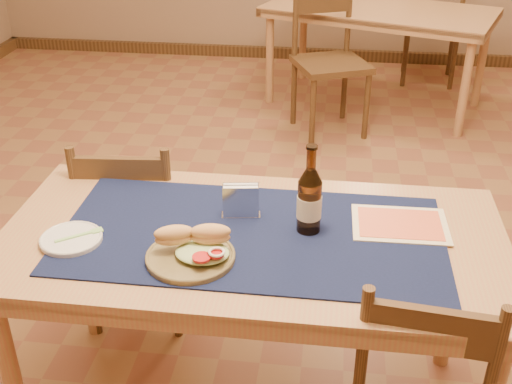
# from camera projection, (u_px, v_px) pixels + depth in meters

# --- Properties ---
(main_table) EXTENTS (1.60, 0.80, 0.75)m
(main_table) POSITION_uv_depth(u_px,v_px,m) (252.00, 257.00, 2.06)
(main_table) COLOR #9F7C4B
(main_table) RESTS_ON ground
(placemat) EXTENTS (1.20, 0.60, 0.01)m
(placemat) POSITION_uv_depth(u_px,v_px,m) (252.00, 234.00, 2.02)
(placemat) COLOR #10173B
(placemat) RESTS_ON main_table
(baseboard) EXTENTS (6.00, 7.00, 0.10)m
(baseboard) POSITION_uv_depth(u_px,v_px,m) (275.00, 268.00, 3.05)
(baseboard) COLOR #4F351C
(baseboard) RESTS_ON ground
(back_table) EXTENTS (1.81, 1.31, 0.75)m
(back_table) POSITION_uv_depth(u_px,v_px,m) (379.00, 19.00, 4.75)
(back_table) COLOR #9F7C4B
(back_table) RESTS_ON ground
(chair_main_far) EXTENTS (0.44, 0.44, 0.87)m
(chair_main_far) POSITION_uv_depth(u_px,v_px,m) (135.00, 226.00, 2.62)
(chair_main_far) COLOR #4F351C
(chair_main_far) RESTS_ON ground
(chair_back_near) EXTENTS (0.60, 0.60, 0.99)m
(chair_back_near) POSITION_uv_depth(u_px,v_px,m) (329.00, 59.00, 4.40)
(chair_back_near) COLOR #4F351C
(chair_back_near) RESTS_ON ground
(chair_back_far) EXTENTS (0.49, 0.49, 0.98)m
(chair_back_far) POSITION_uv_depth(u_px,v_px,m) (433.00, 22.00, 5.28)
(chair_back_far) COLOR #4F351C
(chair_back_far) RESTS_ON ground
(sandwich_plate) EXTENTS (0.27, 0.27, 0.10)m
(sandwich_plate) POSITION_uv_depth(u_px,v_px,m) (194.00, 251.00, 1.88)
(sandwich_plate) COLOR brown
(sandwich_plate) RESTS_ON placemat
(side_plate) EXTENTS (0.19, 0.19, 0.02)m
(side_plate) POSITION_uv_depth(u_px,v_px,m) (71.00, 238.00, 1.98)
(side_plate) COLOR silver
(side_plate) RESTS_ON placemat
(fork) EXTENTS (0.13, 0.10, 0.00)m
(fork) POSITION_uv_depth(u_px,v_px,m) (83.00, 234.00, 1.98)
(fork) COLOR #92D374
(fork) RESTS_ON side_plate
(beer_bottle) EXTENTS (0.08, 0.08, 0.29)m
(beer_bottle) POSITION_uv_depth(u_px,v_px,m) (309.00, 200.00, 1.98)
(beer_bottle) COLOR #4A290D
(beer_bottle) RESTS_ON placemat
(napkin_holder) EXTENTS (0.13, 0.06, 0.11)m
(napkin_holder) POSITION_uv_depth(u_px,v_px,m) (241.00, 202.00, 2.09)
(napkin_holder) COLOR silver
(napkin_holder) RESTS_ON placemat
(menu_card) EXTENTS (0.31, 0.23, 0.01)m
(menu_card) POSITION_uv_depth(u_px,v_px,m) (400.00, 224.00, 2.06)
(menu_card) COLOR beige
(menu_card) RESTS_ON placemat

